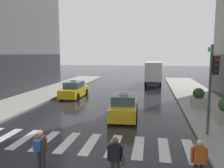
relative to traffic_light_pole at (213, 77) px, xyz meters
name	(u,v)px	position (x,y,z in m)	size (l,w,h in m)	color
crosswalk_markings	(79,143)	(-6.69, -2.01, -3.25)	(11.30, 2.80, 0.01)	silver
traffic_light_pole	(213,77)	(0.00, 0.00, 0.00)	(0.44, 0.84, 4.80)	#47474C
taxi_lead	(124,107)	(-5.05, 3.12, -2.53)	(2.11, 4.62, 1.80)	gold
taxi_second	(74,90)	(-11.05, 9.71, -2.53)	(2.03, 4.59, 1.80)	yellow
box_truck	(153,72)	(-2.95, 20.32, -1.41)	(2.31, 7.55, 3.35)	#2D2D2D
pedestrian_with_backpack	(40,148)	(-7.22, -5.00, -2.29)	(0.55, 0.43, 1.65)	#333338
pedestrian_with_handbag	(115,157)	(-4.31, -5.20, -2.32)	(0.60, 0.24, 1.65)	#333338
pedestrian_plain_coat	(199,160)	(-1.52, -4.90, -2.32)	(0.55, 0.24, 1.65)	black
planter_mid_block	(198,99)	(0.63, 6.36, -2.38)	(1.10, 1.10, 1.60)	#A8A399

